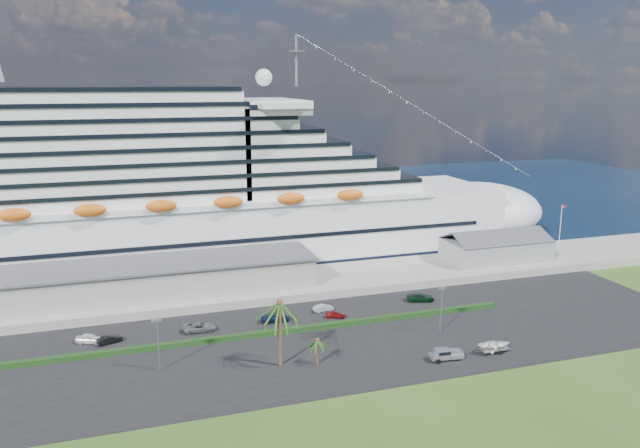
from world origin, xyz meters
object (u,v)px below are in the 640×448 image
object	(u,v)px
parked_car_3	(275,318)
pickup_truck	(446,354)
cruise_ship	(167,197)
boat_trailer	(495,345)

from	to	relation	value
parked_car_3	pickup_truck	bearing A→B (deg)	-137.20
cruise_ship	boat_trailer	bearing A→B (deg)	-55.29
parked_car_3	boat_trailer	bearing A→B (deg)	-127.36
parked_car_3	pickup_truck	size ratio (longest dim) A/B	0.97
cruise_ship	parked_car_3	distance (m)	47.55
parked_car_3	boat_trailer	world-z (taller)	boat_trailer
cruise_ship	pickup_truck	size ratio (longest dim) A/B	34.80
cruise_ship	boat_trailer	distance (m)	81.98
parked_car_3	pickup_truck	world-z (taller)	pickup_truck
parked_car_3	cruise_ship	bearing A→B (deg)	20.33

